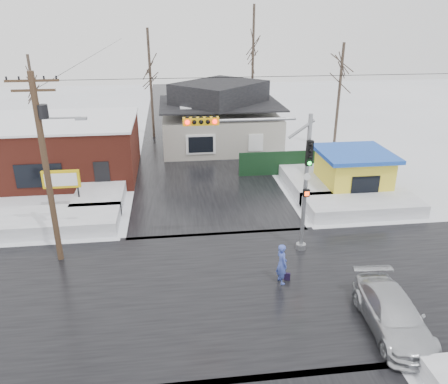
{
  "coord_description": "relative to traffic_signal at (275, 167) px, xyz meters",
  "views": [
    {
      "loc": [
        -2.32,
        -15.94,
        11.24
      ],
      "look_at": [
        0.14,
        3.88,
        3.0
      ],
      "focal_mm": 35.0,
      "sensor_mm": 36.0,
      "label": 1
    }
  ],
  "objects": [
    {
      "name": "ground",
      "position": [
        -2.43,
        -2.97,
        -4.54
      ],
      "size": [
        120.0,
        120.0,
        0.0
      ],
      "primitive_type": "plane",
      "color": "white",
      "rests_on": "ground"
    },
    {
      "name": "road_ns",
      "position": [
        -2.43,
        -2.97,
        -4.53
      ],
      "size": [
        10.0,
        120.0,
        0.02
      ],
      "primitive_type": "cube",
      "color": "black",
      "rests_on": "ground"
    },
    {
      "name": "road_ew",
      "position": [
        -2.43,
        -2.97,
        -4.53
      ],
      "size": [
        120.0,
        10.0,
        0.02
      ],
      "primitive_type": "cube",
      "color": "black",
      "rests_on": "ground"
    },
    {
      "name": "snowbank_nw",
      "position": [
        -11.43,
        4.03,
        -4.14
      ],
      "size": [
        7.0,
        3.0,
        0.8
      ],
      "primitive_type": "cube",
      "color": "white",
      "rests_on": "ground"
    },
    {
      "name": "snowbank_ne",
      "position": [
        6.57,
        4.03,
        -4.14
      ],
      "size": [
        7.0,
        3.0,
        0.8
      ],
      "primitive_type": "cube",
      "color": "white",
      "rests_on": "ground"
    },
    {
      "name": "snowbank_nside_w",
      "position": [
        -9.43,
        9.03,
        -4.14
      ],
      "size": [
        3.0,
        8.0,
        0.8
      ],
      "primitive_type": "cube",
      "color": "white",
      "rests_on": "ground"
    },
    {
      "name": "snowbank_nside_e",
      "position": [
        4.57,
        9.03,
        -4.14
      ],
      "size": [
        3.0,
        8.0,
        0.8
      ],
      "primitive_type": "cube",
      "color": "white",
      "rests_on": "ground"
    },
    {
      "name": "traffic_signal",
      "position": [
        0.0,
        0.0,
        0.0
      ],
      "size": [
        6.05,
        0.68,
        7.0
      ],
      "color": "gray",
      "rests_on": "ground"
    },
    {
      "name": "utility_pole",
      "position": [
        -10.36,
        0.53,
        0.57
      ],
      "size": [
        3.15,
        0.44,
        9.0
      ],
      "color": "#382619",
      "rests_on": "ground"
    },
    {
      "name": "brick_building",
      "position": [
        -13.43,
        13.03,
        -2.46
      ],
      "size": [
        12.2,
        8.2,
        4.12
      ],
      "color": "maroon",
      "rests_on": "ground"
    },
    {
      "name": "marquee_sign",
      "position": [
        -11.43,
        6.53,
        -2.62
      ],
      "size": [
        2.2,
        0.21,
        2.55
      ],
      "color": "black",
      "rests_on": "ground"
    },
    {
      "name": "house",
      "position": [
        -0.43,
        19.03,
        -1.92
      ],
      "size": [
        10.4,
        8.4,
        5.76
      ],
      "color": "#A8A398",
      "rests_on": "ground"
    },
    {
      "name": "kiosk",
      "position": [
        7.07,
        7.03,
        -3.08
      ],
      "size": [
        4.6,
        4.6,
        2.88
      ],
      "color": "yellow",
      "rests_on": "ground"
    },
    {
      "name": "fence",
      "position": [
        4.07,
        11.03,
        -3.64
      ],
      "size": [
        8.0,
        0.12,
        1.8
      ],
      "primitive_type": "cube",
      "color": "black",
      "rests_on": "ground"
    },
    {
      "name": "tree_far_left",
      "position": [
        -6.43,
        23.03,
        3.41
      ],
      "size": [
        3.0,
        3.0,
        10.0
      ],
      "color": "#332821",
      "rests_on": "ground"
    },
    {
      "name": "tree_far_mid",
      "position": [
        3.57,
        25.03,
        5.0
      ],
      "size": [
        3.0,
        3.0,
        12.0
      ],
      "color": "#332821",
      "rests_on": "ground"
    },
    {
      "name": "tree_far_right",
      "position": [
        9.57,
        17.03,
        2.62
      ],
      "size": [
        3.0,
        3.0,
        9.0
      ],
      "color": "#332821",
      "rests_on": "ground"
    },
    {
      "name": "tree_far_west",
      "position": [
        -16.43,
        21.03,
        1.82
      ],
      "size": [
        3.0,
        3.0,
        8.0
      ],
      "color": "#332821",
      "rests_on": "ground"
    },
    {
      "name": "pedestrian",
      "position": [
        -0.18,
        -2.77,
        -3.58
      ],
      "size": [
        0.61,
        0.79,
        1.91
      ],
      "primitive_type": "imported",
      "rotation": [
        0.0,
        0.0,
        1.81
      ],
      "color": "#4054B4",
      "rests_on": "ground"
    },
    {
      "name": "car",
      "position": [
        3.24,
        -6.34,
        -3.85
      ],
      "size": [
        2.26,
        4.89,
        1.38
      ],
      "primitive_type": "imported",
      "rotation": [
        0.0,
        0.0,
        -0.07
      ],
      "color": "silver",
      "rests_on": "ground"
    },
    {
      "name": "shopping_bag",
      "position": [
        0.14,
        -2.63,
        -4.36
      ],
      "size": [
        0.3,
        0.2,
        0.35
      ],
      "primitive_type": "cube",
      "rotation": [
        0.0,
        0.0,
        -0.33
      ],
      "color": "black",
      "rests_on": "ground"
    }
  ]
}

